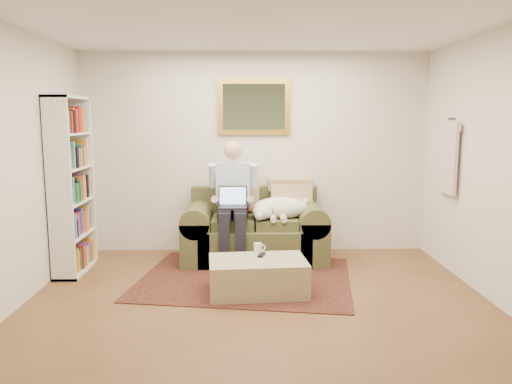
{
  "coord_description": "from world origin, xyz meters",
  "views": [
    {
      "loc": [
        -0.12,
        -4.04,
        1.76
      ],
      "look_at": [
        -0.01,
        1.4,
        0.95
      ],
      "focal_mm": 35.0,
      "sensor_mm": 36.0,
      "label": 1
    }
  ],
  "objects_px": {
    "seated_man": "(233,204)",
    "laptop": "(233,202)",
    "ottoman": "(258,276)",
    "sleeping_dog": "(281,208)",
    "coffee_mug": "(258,248)",
    "bookshelf": "(71,186)",
    "sofa": "(255,236)"
  },
  "relations": [
    {
      "from": "bookshelf",
      "to": "coffee_mug",
      "type": "bearing_deg",
      "value": -14.05
    },
    {
      "from": "seated_man",
      "to": "sofa",
      "type": "bearing_deg",
      "value": 31.45
    },
    {
      "from": "coffee_mug",
      "to": "seated_man",
      "type": "bearing_deg",
      "value": 109.6
    },
    {
      "from": "sofa",
      "to": "coffee_mug",
      "type": "bearing_deg",
      "value": -88.98
    },
    {
      "from": "seated_man",
      "to": "laptop",
      "type": "distance_m",
      "value": 0.08
    },
    {
      "from": "coffee_mug",
      "to": "bookshelf",
      "type": "height_order",
      "value": "bookshelf"
    },
    {
      "from": "seated_man",
      "to": "laptop",
      "type": "height_order",
      "value": "seated_man"
    },
    {
      "from": "seated_man",
      "to": "laptop",
      "type": "xyz_separation_m",
      "value": [
        0.0,
        -0.07,
        0.04
      ]
    },
    {
      "from": "seated_man",
      "to": "ottoman",
      "type": "relative_size",
      "value": 1.53
    },
    {
      "from": "laptop",
      "to": "bookshelf",
      "type": "xyz_separation_m",
      "value": [
        -1.83,
        -0.19,
        0.22
      ]
    },
    {
      "from": "sofa",
      "to": "laptop",
      "type": "distance_m",
      "value": 0.59
    },
    {
      "from": "seated_man",
      "to": "bookshelf",
      "type": "relative_size",
      "value": 0.74
    },
    {
      "from": "ottoman",
      "to": "coffee_mug",
      "type": "distance_m",
      "value": 0.35
    },
    {
      "from": "seated_man",
      "to": "bookshelf",
      "type": "bearing_deg",
      "value": -171.88
    },
    {
      "from": "sofa",
      "to": "laptop",
      "type": "relative_size",
      "value": 5.15
    },
    {
      "from": "laptop",
      "to": "seated_man",
      "type": "bearing_deg",
      "value": 90.0
    },
    {
      "from": "seated_man",
      "to": "ottoman",
      "type": "height_order",
      "value": "seated_man"
    },
    {
      "from": "sofa",
      "to": "ottoman",
      "type": "xyz_separation_m",
      "value": [
        0.01,
        -1.21,
        -0.13
      ]
    },
    {
      "from": "seated_man",
      "to": "ottoman",
      "type": "xyz_separation_m",
      "value": [
        0.27,
        -1.05,
        -0.56
      ]
    },
    {
      "from": "sleeping_dog",
      "to": "ottoman",
      "type": "distance_m",
      "value": 1.27
    },
    {
      "from": "ottoman",
      "to": "sofa",
      "type": "bearing_deg",
      "value": 90.49
    },
    {
      "from": "laptop",
      "to": "ottoman",
      "type": "distance_m",
      "value": 1.19
    },
    {
      "from": "bookshelf",
      "to": "sleeping_dog",
      "type": "bearing_deg",
      "value": 7.88
    },
    {
      "from": "coffee_mug",
      "to": "sleeping_dog",
      "type": "bearing_deg",
      "value": 70.86
    },
    {
      "from": "sofa",
      "to": "seated_man",
      "type": "bearing_deg",
      "value": -148.55
    },
    {
      "from": "ottoman",
      "to": "sleeping_dog",
      "type": "bearing_deg",
      "value": 74.83
    },
    {
      "from": "ottoman",
      "to": "coffee_mug",
      "type": "bearing_deg",
      "value": 88.58
    },
    {
      "from": "sofa",
      "to": "coffee_mug",
      "type": "relative_size",
      "value": 17.58
    },
    {
      "from": "seated_man",
      "to": "bookshelf",
      "type": "xyz_separation_m",
      "value": [
        -1.83,
        -0.26,
        0.26
      ]
    },
    {
      "from": "sofa",
      "to": "coffee_mug",
      "type": "height_order",
      "value": "sofa"
    },
    {
      "from": "sleeping_dog",
      "to": "bookshelf",
      "type": "distance_m",
      "value": 2.45
    },
    {
      "from": "sleeping_dog",
      "to": "ottoman",
      "type": "xyz_separation_m",
      "value": [
        -0.31,
        -1.13,
        -0.5
      ]
    }
  ]
}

